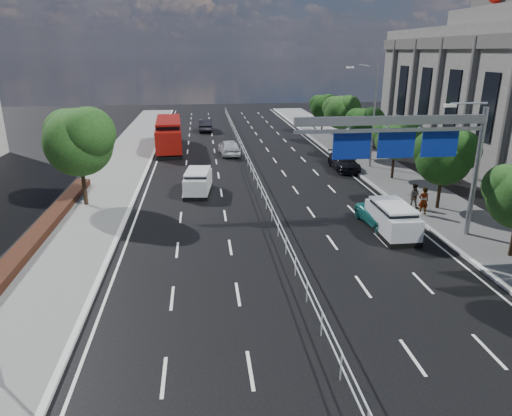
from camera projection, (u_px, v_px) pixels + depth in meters
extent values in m
plane|color=black|center=(333.00, 364.00, 15.31)|extent=(160.00, 160.00, 0.00)
cube|color=silver|center=(54.00, 384.00, 14.27)|extent=(0.25, 140.00, 0.15)
cube|color=silver|center=(255.00, 170.00, 36.10)|extent=(0.05, 85.00, 0.05)
cube|color=silver|center=(255.00, 176.00, 36.25)|extent=(0.05, 85.00, 0.05)
cylinder|color=gray|center=(476.00, 174.00, 24.71)|extent=(0.28, 0.28, 7.20)
cube|color=gray|center=(393.00, 120.00, 23.17)|extent=(10.20, 0.25, 0.45)
cube|color=gray|center=(392.00, 130.00, 23.34)|extent=(10.20, 0.18, 0.18)
cylinder|color=gray|center=(469.00, 103.00, 23.36)|extent=(2.00, 0.10, 0.10)
cube|color=silver|center=(450.00, 106.00, 23.28)|extent=(0.60, 0.25, 0.15)
cube|color=navy|center=(440.00, 144.00, 24.08)|extent=(2.00, 0.08, 1.40)
cube|color=white|center=(439.00, 144.00, 24.13)|extent=(1.80, 0.02, 1.20)
cube|color=navy|center=(396.00, 145.00, 23.81)|extent=(2.00, 0.08, 1.40)
cube|color=white|center=(396.00, 145.00, 23.86)|extent=(1.80, 0.02, 1.20)
cube|color=navy|center=(352.00, 146.00, 23.54)|extent=(2.00, 0.08, 1.40)
cube|color=white|center=(351.00, 146.00, 23.59)|extent=(1.80, 0.02, 1.20)
cylinder|color=gray|center=(374.00, 117.00, 39.46)|extent=(0.16, 0.16, 9.00)
cylinder|color=gray|center=(364.00, 65.00, 37.92)|extent=(0.10, 2.40, 0.10)
cube|color=silver|center=(350.00, 67.00, 37.84)|extent=(0.60, 0.25, 0.15)
cube|color=#4C4947|center=(478.00, 42.00, 34.40)|extent=(0.40, 36.00, 1.00)
cylinder|color=black|center=(84.00, 181.00, 30.28)|extent=(0.28, 0.28, 3.50)
sphere|color=#1A3D13|center=(79.00, 143.00, 29.43)|extent=(4.40, 4.40, 4.40)
sphere|color=#1A3D13|center=(89.00, 133.00, 28.69)|extent=(3.30, 3.30, 3.30)
sphere|color=#1A3D13|center=(68.00, 132.00, 29.78)|extent=(3.08, 3.08, 3.08)
sphere|color=#1A3D13|center=(506.00, 187.00, 22.34)|extent=(2.24, 2.24, 2.24)
cylinder|color=black|center=(439.00, 189.00, 29.72)|extent=(0.22, 0.22, 2.80)
sphere|color=black|center=(444.00, 158.00, 29.05)|extent=(3.50, 3.50, 3.50)
sphere|color=black|center=(460.00, 151.00, 28.45)|extent=(2.62, 2.62, 2.62)
sphere|color=black|center=(432.00, 150.00, 29.32)|extent=(2.45, 2.45, 2.45)
cylinder|color=black|center=(393.00, 163.00, 36.78)|extent=(0.22, 0.22, 2.70)
sphere|color=#1A3D13|center=(396.00, 139.00, 36.13)|extent=(3.30, 3.30, 3.30)
sphere|color=#1A3D13|center=(407.00, 133.00, 35.56)|extent=(2.48, 2.48, 2.47)
sphere|color=#1A3D13|center=(387.00, 132.00, 36.39)|extent=(2.31, 2.31, 2.31)
cylinder|color=black|center=(362.00, 146.00, 43.83)|extent=(0.21, 0.21, 2.65)
sphere|color=black|center=(363.00, 125.00, 43.19)|extent=(3.20, 3.20, 3.20)
sphere|color=black|center=(372.00, 120.00, 42.63)|extent=(2.40, 2.40, 2.40)
sphere|color=black|center=(356.00, 120.00, 43.44)|extent=(2.24, 2.24, 2.24)
cylinder|color=black|center=(339.00, 132.00, 50.83)|extent=(0.23, 0.23, 2.85)
sphere|color=#1A3D13|center=(340.00, 112.00, 50.14)|extent=(3.60, 3.60, 3.60)
sphere|color=#1A3D13|center=(349.00, 108.00, 49.53)|extent=(2.70, 2.70, 2.70)
sphere|color=#1A3D13|center=(334.00, 108.00, 50.43)|extent=(2.52, 2.52, 2.52)
cylinder|color=black|center=(322.00, 123.00, 57.91)|extent=(0.21, 0.21, 2.60)
sphere|color=black|center=(323.00, 107.00, 57.28)|extent=(3.10, 3.10, 3.10)
sphere|color=black|center=(329.00, 104.00, 56.75)|extent=(2.32, 2.33, 2.32)
sphere|color=black|center=(318.00, 104.00, 57.52)|extent=(2.17, 2.17, 2.17)
cube|color=black|center=(198.00, 191.00, 33.61)|extent=(2.19, 4.19, 0.29)
cube|color=silver|center=(198.00, 182.00, 33.38)|extent=(2.15, 4.11, 1.19)
cube|color=black|center=(198.00, 174.00, 33.19)|extent=(1.89, 3.00, 0.52)
cube|color=silver|center=(198.00, 171.00, 33.10)|extent=(1.98, 3.24, 0.10)
cylinder|color=black|center=(186.00, 195.00, 32.33)|extent=(0.32, 0.62, 0.59)
cylinder|color=black|center=(206.00, 195.00, 32.33)|extent=(0.32, 0.62, 0.59)
cylinder|color=black|center=(191.00, 184.00, 34.79)|extent=(0.32, 0.62, 0.59)
cylinder|color=black|center=(210.00, 184.00, 34.79)|extent=(0.32, 0.62, 0.59)
cube|color=black|center=(170.00, 148.00, 48.61)|extent=(3.07, 10.87, 0.32)
cube|color=maroon|center=(169.00, 135.00, 48.16)|extent=(3.01, 10.66, 2.19)
cube|color=black|center=(168.00, 125.00, 47.81)|extent=(2.67, 7.70, 0.96)
cube|color=maroon|center=(168.00, 120.00, 47.65)|extent=(2.80, 8.33, 0.19)
cylinder|color=black|center=(159.00, 153.00, 45.15)|extent=(0.31, 0.68, 0.66)
cylinder|color=black|center=(180.00, 153.00, 45.48)|extent=(0.31, 0.68, 0.66)
cylinder|color=black|center=(161.00, 141.00, 51.64)|extent=(0.31, 0.68, 0.66)
cylinder|color=black|center=(179.00, 140.00, 51.97)|extent=(0.31, 0.68, 0.66)
imported|color=silver|center=(229.00, 147.00, 45.82)|extent=(2.26, 4.70, 1.55)
imported|color=black|center=(206.00, 125.00, 59.53)|extent=(1.80, 4.81, 1.57)
cube|color=black|center=(391.00, 231.00, 26.16)|extent=(1.85, 4.31, 0.29)
cube|color=silver|center=(392.00, 220.00, 25.93)|extent=(1.82, 4.23, 1.22)
cube|color=black|center=(393.00, 210.00, 25.73)|extent=(1.67, 3.05, 0.54)
cube|color=silver|center=(394.00, 205.00, 25.65)|extent=(1.74, 3.30, 0.11)
cylinder|color=black|center=(388.00, 239.00, 24.73)|extent=(0.26, 0.61, 0.60)
cylinder|color=black|center=(414.00, 237.00, 24.88)|extent=(0.26, 0.61, 0.60)
cylinder|color=black|center=(370.00, 221.00, 27.34)|extent=(0.26, 0.61, 0.60)
cylinder|color=black|center=(394.00, 220.00, 27.50)|extent=(0.26, 0.61, 0.60)
imported|color=#186E69|center=(384.00, 217.00, 27.10)|extent=(2.42, 4.62, 1.24)
imported|color=black|center=(344.00, 162.00, 40.22)|extent=(1.99, 4.81, 1.39)
imported|color=gray|center=(423.00, 201.00, 28.61)|extent=(0.67, 0.46, 1.76)
imported|color=gray|center=(414.00, 196.00, 29.92)|extent=(0.99, 0.95, 1.61)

